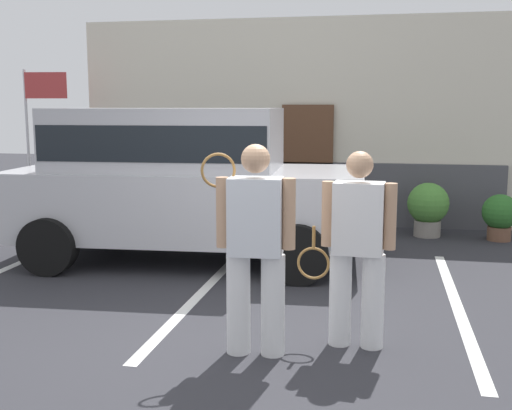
% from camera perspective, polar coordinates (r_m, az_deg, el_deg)
% --- Properties ---
extents(ground_plane, '(40.00, 40.00, 0.00)m').
position_cam_1_polar(ground_plane, '(5.82, -3.02, -12.07)').
color(ground_plane, '#2D2D33').
extents(parking_stripe_1, '(0.12, 4.40, 0.01)m').
position_cam_1_polar(parking_stripe_1, '(7.34, -4.67, -7.58)').
color(parking_stripe_1, silver).
rests_on(parking_stripe_1, ground_plane).
extents(parking_stripe_2, '(0.12, 4.40, 0.01)m').
position_cam_1_polar(parking_stripe_2, '(7.12, 17.55, -8.50)').
color(parking_stripe_2, silver).
rests_on(parking_stripe_2, ground_plane).
extents(house_frontage, '(8.11, 0.40, 3.59)m').
position_cam_1_polar(house_frontage, '(11.38, 4.48, 6.90)').
color(house_frontage, beige).
rests_on(house_frontage, ground_plane).
extents(parked_suv, '(4.71, 2.39, 2.05)m').
position_cam_1_polar(parked_suv, '(8.55, -6.86, 2.55)').
color(parked_suv, '#B7B7BC').
rests_on(parked_suv, ground_plane).
extents(tennis_player_man, '(0.79, 0.30, 1.78)m').
position_cam_1_polar(tennis_player_man, '(5.27, -0.08, -3.74)').
color(tennis_player_man, white).
rests_on(tennis_player_man, ground_plane).
extents(tennis_player_woman, '(0.89, 0.29, 1.71)m').
position_cam_1_polar(tennis_player_woman, '(5.52, 9.06, -3.76)').
color(tennis_player_woman, white).
rests_on(tennis_player_woman, ground_plane).
extents(potted_plant_by_porch, '(0.66, 0.66, 0.87)m').
position_cam_1_polar(potted_plant_by_porch, '(10.53, 15.18, -0.15)').
color(potted_plant_by_porch, gray).
rests_on(potted_plant_by_porch, ground_plane).
extents(potted_plant_secondary, '(0.55, 0.55, 0.73)m').
position_cam_1_polar(potted_plant_secondary, '(10.57, 21.05, -0.84)').
color(potted_plant_secondary, brown).
rests_on(potted_plant_secondary, ground_plane).
extents(flag_pole, '(0.80, 0.11, 2.71)m').
position_cam_1_polar(flag_pole, '(11.92, -19.07, 7.51)').
color(flag_pole, silver).
rests_on(flag_pole, ground_plane).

